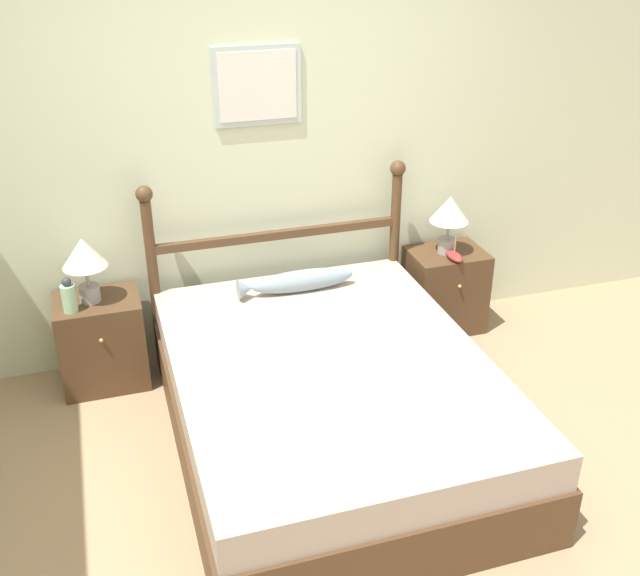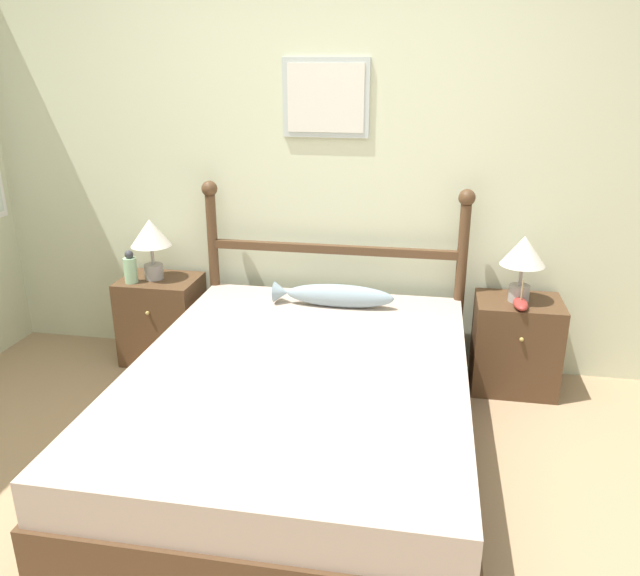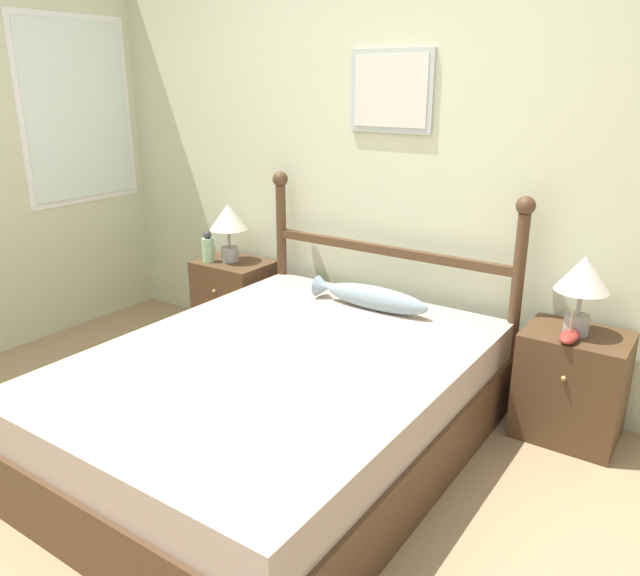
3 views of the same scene
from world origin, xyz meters
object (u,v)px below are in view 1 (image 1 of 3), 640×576
bed (330,401)px  table_lamp_left (84,257)px  table_lamp_right (450,213)px  nightstand_right (444,290)px  model_boat (454,256)px  bottle (69,296)px  fish_pillow (296,282)px  nightstand_left (102,341)px

bed → table_lamp_left: size_ratio=5.45×
table_lamp_right → nightstand_right: bearing=30.8°
model_boat → bottle: bearing=179.4°
bed → model_boat: 1.39m
table_lamp_left → fish_pillow: (1.16, -0.15, -0.25)m
bed → bottle: bottle is taller
nightstand_left → bed: bearing=-40.0°
bottle → fish_pillow: bearing=-2.8°
nightstand_left → table_lamp_left: (-0.03, -0.00, 0.55)m
nightstand_left → model_boat: bearing=-3.1°
bed → bottle: bearing=146.2°
table_lamp_left → model_boat: table_lamp_left is taller
nightstand_right → bottle: size_ratio=2.67×
nightstand_left → table_lamp_left: table_lamp_left is taller
bottle → fish_pillow: (1.27, -0.06, -0.07)m
table_lamp_left → bottle: table_lamp_left is taller
nightstand_left → nightstand_right: (2.19, 0.00, 0.00)m
nightstand_left → bottle: bottle is taller
nightstand_left → model_boat: model_boat is taller
nightstand_left → fish_pillow: bearing=-7.9°
nightstand_left → table_lamp_right: table_lamp_right is taller
table_lamp_left → bed: bearing=-39.2°
bed → nightstand_right: size_ratio=3.80×
table_lamp_left → table_lamp_right: same height
table_lamp_right → bed: bearing=-139.9°
table_lamp_left → table_lamp_right: (2.21, -0.00, 0.00)m
nightstand_right → table_lamp_right: table_lamp_right is taller
fish_pillow → nightstand_left: bearing=172.1°
nightstand_right → fish_pillow: bearing=-171.5°
model_boat → table_lamp_right: bearing=89.3°
bed → bottle: size_ratio=10.13×
fish_pillow → bottle: bearing=177.2°
table_lamp_left → bottle: (-0.11, -0.09, -0.18)m
bed → fish_pillow: size_ratio=2.99×
nightstand_right → model_boat: model_boat is taller
table_lamp_right → fish_pillow: table_lamp_right is taller
nightstand_left → model_boat: 2.20m
table_lamp_right → bottle: size_ratio=1.86×
bottle → model_boat: bearing=-0.6°
nightstand_left → bottle: 0.40m
nightstand_right → fish_pillow: 1.11m
table_lamp_right → fish_pillow: size_ratio=0.55×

